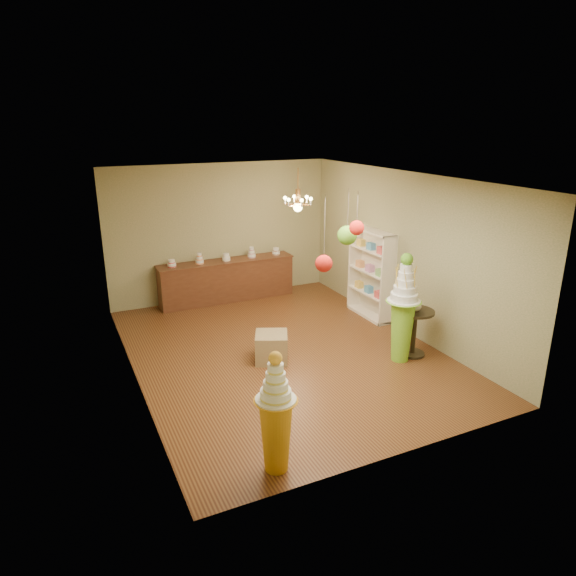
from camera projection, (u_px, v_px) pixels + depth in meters
name	position (u px, v px, depth m)	size (l,w,h in m)	color
floor	(283.00, 351.00, 9.02)	(6.50, 6.50, 0.00)	#583118
ceiling	(282.00, 178.00, 8.07)	(6.50, 6.50, 0.00)	silver
wall_back	(221.00, 232.00, 11.33)	(5.00, 0.04, 3.00)	#949268
wall_front	(404.00, 343.00, 5.76)	(5.00, 0.04, 3.00)	#949268
wall_left	(128.00, 290.00, 7.53)	(0.04, 6.50, 3.00)	#949268
wall_right	(404.00, 253.00, 9.56)	(0.04, 6.50, 3.00)	#949268
pedestal_green	(403.00, 317.00, 8.46)	(0.64, 0.64, 1.86)	#7CC62C
pedestal_orange	(276.00, 424.00, 5.82)	(0.59, 0.59, 1.50)	orange
burlap_riser	(271.00, 347.00, 8.61)	(0.53, 0.53, 0.48)	olive
sideboard	(227.00, 280.00, 11.42)	(3.04, 0.54, 1.16)	#532C1A
shelving_unit	(371.00, 274.00, 10.37)	(0.33, 1.20, 1.80)	white
round_table	(414.00, 326.00, 8.73)	(0.79, 0.79, 0.82)	black
vase	(416.00, 305.00, 8.61)	(0.18, 0.18, 0.19)	white
pom_red_left	(324.00, 263.00, 6.66)	(0.23, 0.23, 1.01)	#453B32
pom_green_mid	(347.00, 235.00, 7.14)	(0.28, 0.28, 0.79)	#453B32
pom_red_right	(357.00, 228.00, 6.79)	(0.20, 0.20, 0.58)	#453B32
chandelier	(298.00, 204.00, 9.96)	(0.76, 0.76, 0.85)	#D7904C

